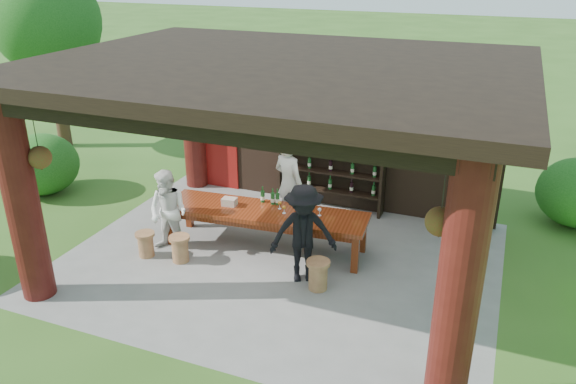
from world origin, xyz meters
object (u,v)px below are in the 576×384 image
at_px(tasting_table, 265,216).
at_px(guest_woman, 168,212).
at_px(stool_far_left, 146,244).
at_px(napkin_basket, 229,202).
at_px(guest_man, 303,234).
at_px(wine_shelf, 331,163).
at_px(host, 289,185).
at_px(stool_near_left, 180,248).
at_px(stool_near_right, 318,274).

height_order(tasting_table, guest_woman, guest_woman).
distance_m(tasting_table, stool_far_left, 2.19).
bearing_deg(napkin_basket, guest_man, -23.23).
distance_m(wine_shelf, tasting_table, 2.22).
bearing_deg(guest_woman, guest_man, 3.38).
distance_m(stool_far_left, napkin_basket, 1.66).
xyz_separation_m(host, napkin_basket, (-0.84, -0.84, -0.13)).
bearing_deg(stool_near_left, wine_shelf, 60.88).
xyz_separation_m(stool_near_left, stool_near_right, (2.53, 0.06, 0.01)).
distance_m(stool_near_left, napkin_basket, 1.23).
xyz_separation_m(wine_shelf, stool_near_left, (-1.74, -3.13, -0.75)).
xyz_separation_m(wine_shelf, host, (-0.41, -1.31, -0.05)).
bearing_deg(guest_man, guest_woman, 152.47).
bearing_deg(wine_shelf, stool_near_right, -75.56).
height_order(stool_near_left, stool_far_left, stool_near_left).
bearing_deg(guest_woman, stool_near_right, -0.24).
distance_m(stool_near_left, guest_man, 2.30).
xyz_separation_m(wine_shelf, stool_far_left, (-2.41, -3.20, -0.76)).
relative_size(stool_far_left, napkin_basket, 1.77).
height_order(wine_shelf, stool_near_right, wine_shelf).
distance_m(stool_near_right, guest_woman, 2.94).
xyz_separation_m(stool_near_left, stool_far_left, (-0.67, -0.07, -0.01)).
xyz_separation_m(stool_far_left, host, (2.00, 1.89, 0.71)).
xyz_separation_m(tasting_table, host, (0.14, 0.81, 0.32)).
bearing_deg(guest_man, wine_shelf, 71.95).
distance_m(stool_near_right, host, 2.24).
bearing_deg(stool_near_right, guest_man, 150.48).
bearing_deg(tasting_table, stool_far_left, -149.85).
relative_size(wine_shelf, host, 1.19).
distance_m(tasting_table, host, 0.88).
xyz_separation_m(stool_near_right, guest_man, (-0.33, 0.18, 0.58)).
xyz_separation_m(stool_near_left, guest_man, (2.21, 0.24, 0.59)).
relative_size(guest_woman, napkin_basket, 5.97).
distance_m(wine_shelf, stool_far_left, 4.08).
bearing_deg(napkin_basket, stool_near_left, -116.73).
bearing_deg(stool_far_left, guest_man, 6.12).
bearing_deg(napkin_basket, host, 45.15).
height_order(stool_far_left, napkin_basket, napkin_basket).
distance_m(wine_shelf, guest_man, 2.93).
bearing_deg(tasting_table, stool_near_left, -139.65).
distance_m(tasting_table, napkin_basket, 0.73).
distance_m(stool_near_right, stool_far_left, 3.21).
bearing_deg(host, guest_woman, 66.51).
xyz_separation_m(wine_shelf, guest_man, (0.47, -2.89, -0.16)).
distance_m(stool_near_left, host, 2.36).
bearing_deg(wine_shelf, stool_near_left, -119.12).
bearing_deg(stool_near_right, napkin_basket, 155.72).
bearing_deg(napkin_basket, stool_near_right, -24.28).
relative_size(stool_near_left, stool_near_right, 0.96).
distance_m(tasting_table, stool_near_left, 1.61).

